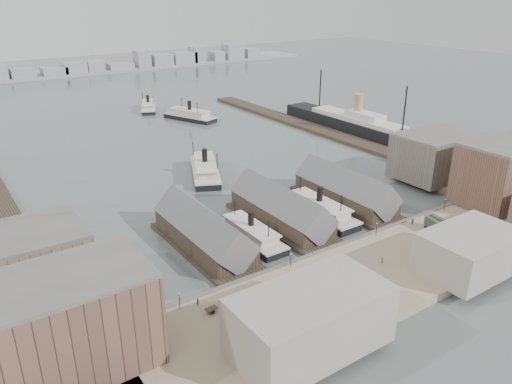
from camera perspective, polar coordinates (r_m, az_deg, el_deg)
ground at (r=138.21m, az=7.07°, el=-6.22°), size 900.00×900.00×0.00m
quay at (r=125.60m, az=13.15°, el=-9.31°), size 180.00×30.00×2.00m
seawall at (r=134.33m, az=8.56°, el=-6.64°), size 180.00×1.20×2.30m
east_wharf at (r=249.28m, az=7.10°, el=7.08°), size 10.00×180.00×1.60m
ferry_shed_west at (r=135.10m, az=-6.00°, el=-4.65°), size 14.00×42.00×12.60m
ferry_shed_center at (r=147.76m, az=2.87°, el=-2.09°), size 14.00×42.00×12.60m
ferry_shed_east at (r=163.61m, az=10.16°, el=0.07°), size 14.00×42.00×12.60m
warehouse_west_front at (r=95.91m, az=-21.53°, el=-14.22°), size 32.00×18.00×18.00m
warehouse_west_back at (r=122.46m, az=-24.86°, el=-7.51°), size 26.00×20.00×14.00m
warehouse_east_front at (r=175.71m, az=26.44°, el=1.97°), size 30.00×18.00×19.00m
warehouse_east_back at (r=191.38m, az=19.78°, el=3.93°), size 28.00×20.00×15.00m
street_bldg_center at (r=131.06m, az=23.28°, el=-6.24°), size 24.00×16.00×10.00m
street_bldg_west at (r=96.81m, az=6.24°, el=-14.38°), size 30.00×16.00×12.00m
lamp_post_far_w at (r=109.32m, az=-8.76°, el=-11.85°), size 0.44×0.44×3.92m
lamp_post_near_w at (r=122.73m, az=4.00°, el=-7.50°), size 0.44×0.44×3.92m
lamp_post_near_e at (r=141.34m, az=13.64°, el=-3.89°), size 0.44×0.44×3.92m
lamp_post_far_e at (r=163.37m, az=20.81°, el=-1.11°), size 0.44×0.44×3.92m
far_shore at (r=435.89m, az=-24.01°, el=12.33°), size 500.00×40.00×15.72m
ferry_docked_west at (r=139.49m, az=-0.57°, el=-4.74°), size 7.76×25.88×9.24m
ferry_docked_east at (r=154.69m, az=7.21°, el=-1.98°), size 8.72×29.05×10.38m
ferry_open_near at (r=187.66m, az=-5.82°, el=2.59°), size 21.61×32.40×11.19m
ferry_open_mid at (r=271.53m, az=-7.57°, el=8.70°), size 19.69×31.33×10.76m
ferry_open_far at (r=297.58m, az=-12.20°, el=9.53°), size 17.46×27.10×9.33m
ocean_steamer at (r=249.20m, az=11.47°, el=7.58°), size 12.87×94.04×18.81m
tram at (r=147.99m, az=20.43°, el=-3.81°), size 4.12×11.11×3.86m
horse_cart_left at (r=109.02m, az=-4.15°, el=-12.91°), size 4.77×1.80×1.70m
horse_cart_center at (r=123.04m, az=9.82°, el=-8.72°), size 5.07×2.54×1.73m
horse_cart_right at (r=134.55m, az=19.39°, el=-6.89°), size 4.87×2.72×1.69m
pedestrian_0 at (r=110.85m, az=-6.67°, el=-12.35°), size 0.76×0.68×1.70m
pedestrian_1 at (r=104.45m, az=-1.60°, el=-14.61°), size 0.79×0.95×1.79m
pedestrian_2 at (r=115.16m, az=3.05°, el=-10.79°), size 1.18×1.03×1.58m
pedestrian_3 at (r=113.58m, az=12.35°, el=-11.80°), size 0.68×1.14×1.82m
pedestrian_4 at (r=122.75m, az=9.58°, el=-8.76°), size 0.96×0.71×1.80m
pedestrian_5 at (r=128.81m, az=14.23°, el=-7.64°), size 0.70×0.72×1.59m
pedestrian_6 at (r=151.57m, az=17.48°, el=-3.25°), size 0.92×0.76×1.73m
pedestrian_7 at (r=144.27m, az=21.99°, el=-5.26°), size 1.17×1.17×1.62m
pedestrian_8 at (r=152.98m, az=21.24°, el=-3.52°), size 1.11×0.63×1.78m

